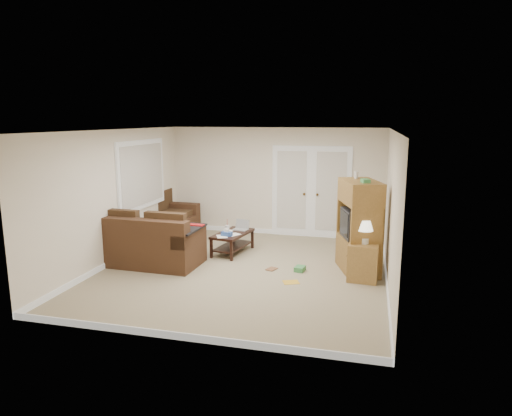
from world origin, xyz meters
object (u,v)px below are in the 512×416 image
(tv_armoire, at_px, (359,226))
(side_cabinet, at_px, (364,259))
(sectional_sofa, at_px, (152,234))
(coffee_table, at_px, (233,242))

(tv_armoire, xyz_separation_m, side_cabinet, (0.11, -0.45, -0.45))
(sectional_sofa, height_order, side_cabinet, side_cabinet)
(sectional_sofa, relative_size, tv_armoire, 1.77)
(sectional_sofa, bearing_deg, tv_armoire, -0.72)
(coffee_table, bearing_deg, tv_armoire, -2.17)
(sectional_sofa, relative_size, coffee_table, 2.79)
(coffee_table, bearing_deg, sectional_sofa, -158.11)
(tv_armoire, bearing_deg, coffee_table, 150.15)
(sectional_sofa, distance_m, coffee_table, 1.66)
(sectional_sofa, xyz_separation_m, tv_armoire, (4.12, -0.20, 0.46))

